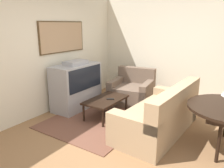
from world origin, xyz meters
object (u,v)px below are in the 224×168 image
at_px(couch, 160,116).
at_px(tv, 77,86).
at_px(armchair, 132,91).
at_px(coffee_table, 106,101).

bearing_deg(couch, tv, -89.43).
distance_m(couch, armchair, 1.68).
bearing_deg(couch, armchair, -131.01).
bearing_deg(coffee_table, armchair, -0.97).
height_order(tv, couch, tv).
bearing_deg(tv, armchair, -40.05).
height_order(couch, armchair, couch).
distance_m(couch, coffee_table, 1.22).
height_order(tv, armchair, tv).
bearing_deg(armchair, couch, -52.56).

